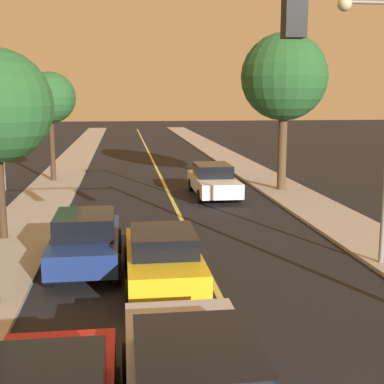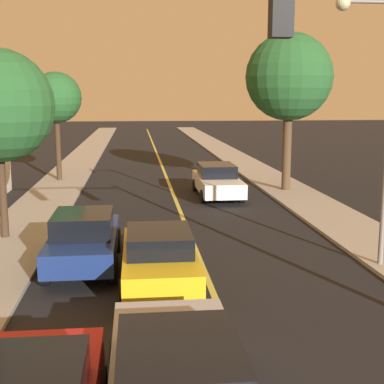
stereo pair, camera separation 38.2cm
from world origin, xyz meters
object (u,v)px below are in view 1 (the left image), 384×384
(car_outer_lane_second, at_px, (86,239))
(car_far_oncoming, at_px, (213,180))
(streetlamp_right, at_px, (378,97))
(tree_left_near, at_px, (50,98))
(car_near_lane_second, at_px, (163,257))
(car_near_lane_front, at_px, (196,383))
(tree_right_near, at_px, (284,78))

(car_outer_lane_second, distance_m, car_far_oncoming, 11.29)
(car_outer_lane_second, height_order, streetlamp_right, streetlamp_right)
(streetlamp_right, bearing_deg, tree_left_near, 122.59)
(car_near_lane_second, relative_size, tree_left_near, 0.76)
(car_near_lane_front, xyz_separation_m, car_far_oncoming, (3.23, 17.54, 0.01))
(car_near_lane_second, xyz_separation_m, tree_left_near, (-4.65, 16.87, 3.75))
(car_near_lane_second, relative_size, car_outer_lane_second, 1.01)
(car_near_lane_second, height_order, streetlamp_right, streetlamp_right)
(car_outer_lane_second, bearing_deg, car_far_oncoming, 62.74)
(streetlamp_right, height_order, tree_left_near, streetlamp_right)
(car_near_lane_second, bearing_deg, car_near_lane_front, -90.00)
(streetlamp_right, relative_size, tree_right_near, 0.93)
(car_near_lane_front, xyz_separation_m, car_near_lane_second, (0.00, 5.84, 0.01))
(car_outer_lane_second, bearing_deg, car_near_lane_front, -75.47)
(car_near_lane_front, xyz_separation_m, tree_right_near, (6.74, 18.37, 4.72))
(car_far_oncoming, distance_m, tree_left_near, 10.14)
(car_near_lane_front, height_order, tree_right_near, tree_right_near)
(car_near_lane_front, distance_m, tree_right_near, 20.13)
(streetlamp_right, bearing_deg, car_outer_lane_second, 173.29)
(car_near_lane_second, relative_size, car_far_oncoming, 0.87)
(car_near_lane_second, xyz_separation_m, streetlamp_right, (5.63, 0.77, 3.81))
(streetlamp_right, distance_m, tree_right_near, 11.84)
(car_far_oncoming, bearing_deg, streetlamp_right, 102.43)
(streetlamp_right, bearing_deg, car_far_oncoming, 102.43)
(car_near_lane_second, distance_m, car_far_oncoming, 12.13)
(car_near_lane_second, distance_m, tree_right_near, 14.99)
(car_far_oncoming, relative_size, streetlamp_right, 0.73)
(car_near_lane_front, distance_m, streetlamp_right, 9.49)
(car_near_lane_front, height_order, tree_left_near, tree_left_near)
(car_far_oncoming, distance_m, streetlamp_right, 11.82)
(streetlamp_right, relative_size, tree_left_near, 1.20)
(car_far_oncoming, bearing_deg, tree_left_near, -33.26)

